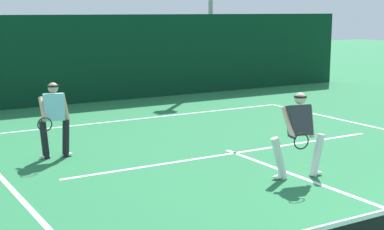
{
  "coord_description": "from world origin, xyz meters",
  "views": [
    {
      "loc": [
        -7.01,
        -3.84,
        3.07
      ],
      "look_at": [
        -1.23,
        5.86,
        1.0
      ],
      "focal_mm": 53.64,
      "sensor_mm": 36.0,
      "label": 1
    }
  ],
  "objects": [
    {
      "name": "player_near",
      "position": [
        -0.07,
        3.98,
        0.88
      ],
      "size": [
        1.11,
        0.84,
        1.6
      ],
      "rotation": [
        0.0,
        0.0,
        2.92
      ],
      "color": "silver",
      "rests_on": "ground_plane"
    },
    {
      "name": "player_far",
      "position": [
        -3.48,
        7.72,
        0.88
      ],
      "size": [
        0.87,
        0.88,
        1.6
      ],
      "rotation": [
        0.0,
        0.0,
        3.0
      ],
      "color": "black",
      "rests_on": "ground_plane"
    },
    {
      "name": "court_line_baseline_far",
      "position": [
        0.0,
        10.8,
        0.0
      ],
      "size": [
        9.62,
        0.1,
        0.01
      ],
      "primitive_type": "cube",
      "color": "white",
      "rests_on": "ground_plane"
    },
    {
      "name": "court_line_service",
      "position": [
        0.0,
        6.11,
        0.0
      ],
      "size": [
        7.84,
        0.1,
        0.01
      ],
      "primitive_type": "cube",
      "color": "white",
      "rests_on": "ground_plane"
    },
    {
      "name": "court_line_centre",
      "position": [
        0.0,
        3.2,
        0.0
      ],
      "size": [
        0.1,
        6.4,
        0.01
      ],
      "primitive_type": "cube",
      "color": "white",
      "rests_on": "ground_plane"
    },
    {
      "name": "back_fence_windscreen",
      "position": [
        0.0,
        14.36,
        1.46
      ],
      "size": [
        21.46,
        0.12,
        2.92
      ],
      "primitive_type": "cube",
      "color": "#09311D",
      "rests_on": "ground_plane"
    }
  ]
}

